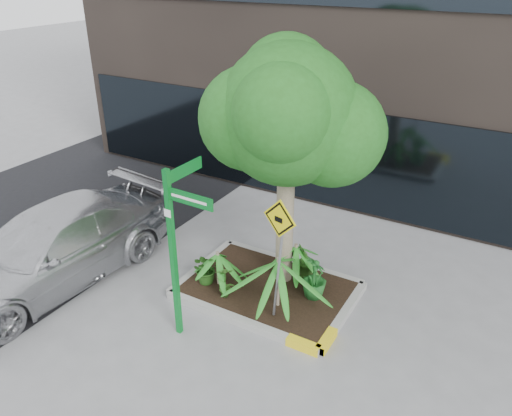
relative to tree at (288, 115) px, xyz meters
The scene contains 14 objects.
ground 3.63m from the tree, 113.55° to the right, with size 80.00×80.00×0.00m, color gray.
asphalt_road 7.72m from the tree, behind, with size 7.00×80.00×0.01m, color black.
planter 3.47m from the tree, 101.21° to the right, with size 3.35×2.36×0.15m.
tree is the anchor object (origin of this frame).
palm_front 2.59m from the tree, 69.85° to the right, with size 1.16×1.16×1.29m.
palm_left 3.02m from the tree, 141.07° to the right, with size 0.81×0.81×0.90m.
palm_back 2.65m from the tree, 23.66° to the left, with size 0.90×0.90×1.00m.
parked_car 5.44m from the tree, 151.97° to the right, with size 2.12×5.21×1.51m, color silver.
shrub_a 3.43m from the tree, 144.31° to the right, with size 0.58×0.58×0.65m, color #235317.
shrub_b 3.08m from the tree, 19.44° to the right, with size 0.47×0.47×0.84m, color #1B5A1F.
shrub_c 3.31m from the tree, 121.20° to the right, with size 0.36×0.36×0.69m, color #31631E.
shrub_d 3.03m from the tree, 32.65° to the left, with size 0.43×0.43×0.77m, color #2C631C.
street_sign_post 2.84m from the tree, 111.52° to the right, with size 0.93×0.92×3.13m.
cattle_sign 2.16m from the tree, 68.23° to the right, with size 0.69×0.29×2.30m.
Camera 1 is at (4.06, -6.85, 5.98)m, focal length 35.00 mm.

